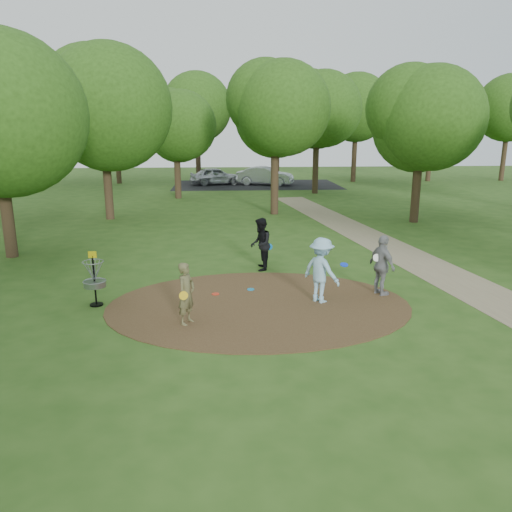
{
  "coord_description": "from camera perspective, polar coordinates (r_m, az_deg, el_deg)",
  "views": [
    {
      "loc": [
        -0.98,
        -13.02,
        4.78
      ],
      "look_at": [
        0.0,
        1.2,
        1.1
      ],
      "focal_mm": 35.0,
      "sensor_mm": 36.0,
      "label": 1
    }
  ],
  "objects": [
    {
      "name": "ground",
      "position": [
        13.9,
        0.34,
        -5.63
      ],
      "size": [
        100.0,
        100.0,
        0.0
      ],
      "primitive_type": "plane",
      "color": "#2D5119",
      "rests_on": "ground"
    },
    {
      "name": "player_walking_with_disc",
      "position": [
        17.06,
        0.52,
        1.35
      ],
      "size": [
        0.82,
        0.95,
        1.81
      ],
      "color": "black",
      "rests_on": "ground"
    },
    {
      "name": "car_left",
      "position": [
        43.52,
        -4.63,
        9.1
      ],
      "size": [
        4.67,
        2.75,
        1.49
      ],
      "primitive_type": "imported",
      "rotation": [
        0.0,
        0.0,
        1.81
      ],
      "color": "#B1B5B9",
      "rests_on": "ground"
    },
    {
      "name": "dirt_clearing",
      "position": [
        13.9,
        0.34,
        -5.59
      ],
      "size": [
        8.4,
        8.4,
        0.02
      ],
      "primitive_type": "cylinder",
      "color": "#47301C",
      "rests_on": "ground"
    },
    {
      "name": "tree_ring",
      "position": [
        20.89,
        2.27,
        15.55
      ],
      "size": [
        36.8,
        45.31,
        8.76
      ],
      "color": "#332316",
      "rests_on": "ground"
    },
    {
      "name": "player_waiting_with_disc",
      "position": [
        14.92,
        14.21,
        -1.06
      ],
      "size": [
        0.78,
        1.14,
        1.79
      ],
      "color": "gray",
      "rests_on": "ground"
    },
    {
      "name": "car_right",
      "position": [
        43.1,
        1.05,
        9.15
      ],
      "size": [
        5.05,
        2.99,
        1.57
      ],
      "primitive_type": "imported",
      "rotation": [
        0.0,
        0.0,
        1.27
      ],
      "color": "#B2B6BA",
      "rests_on": "ground"
    },
    {
      "name": "parking_lot",
      "position": [
        43.39,
        0.02,
        8.15
      ],
      "size": [
        14.0,
        8.0,
        0.01
      ],
      "primitive_type": "cube",
      "color": "black",
      "rests_on": "ground"
    },
    {
      "name": "disc_golf_basket",
      "position": [
        14.32,
        -18.02,
        -2.08
      ],
      "size": [
        0.63,
        0.63,
        1.54
      ],
      "color": "black",
      "rests_on": "ground"
    },
    {
      "name": "footpath",
      "position": [
        17.45,
        21.65,
        -2.46
      ],
      "size": [
        7.55,
        39.89,
        0.01
      ],
      "primitive_type": "cube",
      "rotation": [
        0.0,
        0.0,
        0.14
      ],
      "color": "#8C7A5B",
      "rests_on": "ground"
    },
    {
      "name": "disc_ground_cyan",
      "position": [
        15.12,
        -0.61,
        -3.83
      ],
      "size": [
        0.22,
        0.22,
        0.02
      ],
      "primitive_type": "cylinder",
      "color": "#198EC8",
      "rests_on": "dirt_clearing"
    },
    {
      "name": "player_throwing_with_disc",
      "position": [
        14.0,
        7.47,
        -1.63
      ],
      "size": [
        1.4,
        1.36,
        1.85
      ],
      "color": "#9ACBE5",
      "rests_on": "ground"
    },
    {
      "name": "player_observer_with_disc",
      "position": [
        12.49,
        -7.95,
        -4.28
      ],
      "size": [
        0.61,
        0.69,
        1.59
      ],
      "color": "brown",
      "rests_on": "ground"
    },
    {
      "name": "disc_ground_red",
      "position": [
        14.77,
        -4.65,
        -4.34
      ],
      "size": [
        0.22,
        0.22,
        0.02
      ],
      "primitive_type": "cylinder",
      "color": "red",
      "rests_on": "dirt_clearing"
    }
  ]
}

